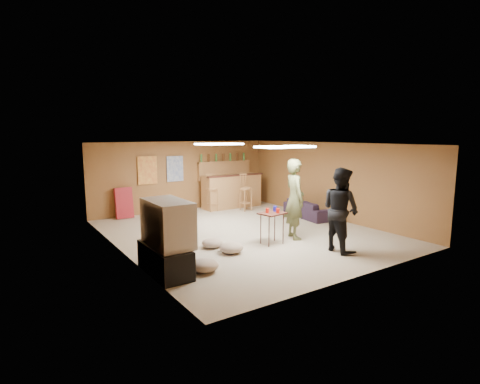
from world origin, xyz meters
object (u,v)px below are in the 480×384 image
bar_counter (232,191)px  sofa (308,209)px  person_olive (295,199)px  person_black (341,210)px  tv_body (168,223)px  tray_table (272,228)px

bar_counter → sofa: size_ratio=1.17×
bar_counter → person_olive: (-0.81, -4.00, 0.39)m
person_olive → person_black: person_olive is taller
tv_body → person_olive: person_olive is taller
bar_counter → tray_table: bearing=-110.6°
sofa → tray_table: bearing=129.0°
bar_counter → person_olive: size_ratio=1.07×
person_olive → tray_table: 0.94m
person_olive → person_black: bearing=-154.9°
sofa → tray_table: 3.05m
person_olive → tray_table: size_ratio=2.64×
person_olive → person_black: 1.26m
person_olive → tv_body: bearing=116.2°
bar_counter → tray_table: (-1.53, -4.09, -0.19)m
person_black → sofa: size_ratio=1.03×
person_olive → sofa: person_olive is taller
bar_counter → person_black: person_black is taller
person_olive → sofa: bearing=-33.4°
bar_counter → sofa: bearing=-66.8°
tv_body → bar_counter: bearing=47.0°
person_black → bar_counter: bearing=-2.6°
person_olive → tray_table: person_olive is taller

